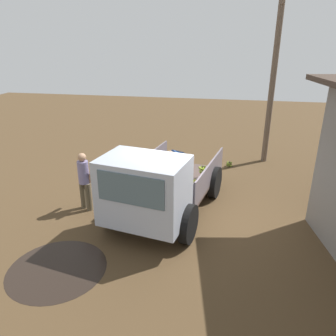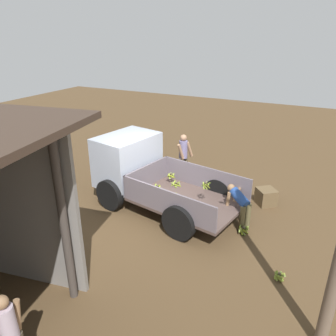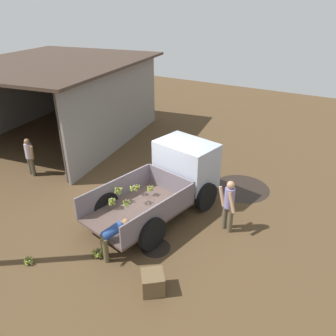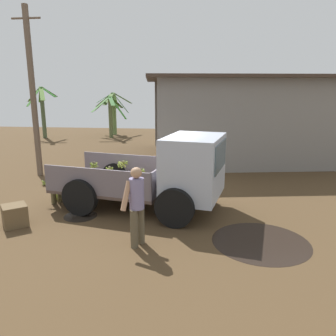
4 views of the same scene
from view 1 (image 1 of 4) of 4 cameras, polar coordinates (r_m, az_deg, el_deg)
ground at (r=9.08m, az=3.63°, el=-8.01°), size 36.00×36.00×0.00m
mud_patch_0 at (r=7.54m, az=-18.72°, el=-16.32°), size 2.05×2.05×0.01m
mud_patch_1 at (r=10.69m, az=-3.21°, el=-3.13°), size 0.84×0.84×0.01m
cargo_truck at (r=8.02m, az=-2.59°, el=-3.68°), size 4.72×2.88×2.03m
utility_pole at (r=12.68m, az=17.77°, el=14.20°), size 1.04×0.21×5.98m
person_foreground_visitor at (r=9.21m, az=-14.36°, el=-1.82°), size 0.50×0.69×1.66m
person_worker_loading at (r=11.05m, az=1.67°, el=1.55°), size 0.78×0.80×1.09m
banana_bunch_on_ground_0 at (r=12.43m, az=10.61°, el=0.72°), size 0.26×0.25×0.20m
banana_bunch_on_ground_1 at (r=11.45m, az=3.50°, el=-0.77°), size 0.22×0.23×0.20m
banana_bunch_on_ground_2 at (r=11.43m, az=3.65°, el=-0.70°), size 0.28×0.28×0.24m
wooden_crate_0 at (r=11.92m, az=-5.34°, el=0.86°), size 0.74×0.74×0.51m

